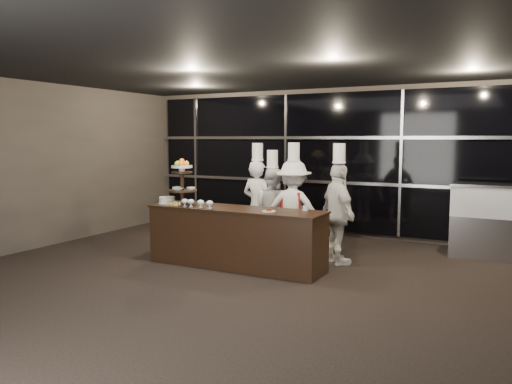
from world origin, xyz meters
The scene contains 14 objects.
room centered at (0.00, 0.00, 1.50)m, with size 10.00×10.00×10.00m.
window_wall centered at (0.00, 4.94, 1.50)m, with size 8.60×0.10×2.80m.
buffet_counter centered at (-0.65, 1.83, 0.47)m, with size 2.84×0.74×0.92m.
display_stand centered at (-1.65, 1.83, 1.34)m, with size 0.48×0.48×0.74m.
compotes centered at (-1.22, 1.61, 1.00)m, with size 0.57×0.11×0.12m.
layer_cake centered at (-1.92, 1.78, 0.97)m, with size 0.30×0.30×0.11m.
pastry_squares centered at (-1.70, 1.66, 0.95)m, with size 0.20×0.13×0.05m.
small_plate centered at (-0.03, 1.73, 0.94)m, with size 0.20×0.20×0.05m.
chef_cup centered at (0.41, 2.08, 0.96)m, with size 0.08×0.08×0.07m, color white.
display_case centered at (2.94, 4.30, 0.69)m, with size 1.48×0.65×1.24m.
chef_a centered at (-0.84, 2.93, 0.83)m, with size 0.63×0.46×1.91m.
chef_b centered at (-0.58, 2.99, 0.76)m, with size 0.81×0.68×1.79m.
chef_c centered at (-0.11, 2.82, 0.82)m, with size 1.11×0.72×1.92m.
chef_d centered at (0.71, 2.71, 0.83)m, with size 0.95×0.95×1.91m.
Camera 1 is at (3.17, -4.75, 1.99)m, focal length 35.00 mm.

